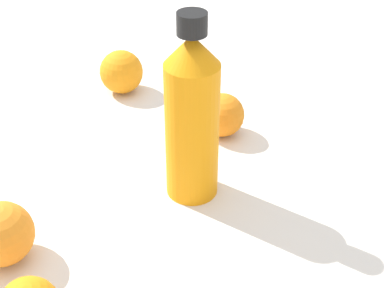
{
  "coord_description": "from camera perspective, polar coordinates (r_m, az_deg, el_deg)",
  "views": [
    {
      "loc": [
        0.03,
        -0.63,
        0.51
      ],
      "look_at": [
        -0.02,
        -0.02,
        0.08
      ],
      "focal_mm": 51.62,
      "sensor_mm": 36.0,
      "label": 1
    }
  ],
  "objects": [
    {
      "name": "ground_plane",
      "position": [
        0.81,
        1.44,
        -3.95
      ],
      "size": [
        2.4,
        2.4,
        0.0
      ],
      "primitive_type": "plane",
      "color": "silver"
    },
    {
      "name": "water_bottle",
      "position": [
        0.73,
        0.0,
        2.84
      ],
      "size": [
        0.07,
        0.07,
        0.27
      ],
      "rotation": [
        0.0,
        0.0,
        6.09
      ],
      "color": "orange",
      "rests_on": "ground_plane"
    },
    {
      "name": "orange_0",
      "position": [
        0.9,
        3.18,
        3.01
      ],
      "size": [
        0.07,
        0.07,
        0.07
      ],
      "primitive_type": "sphere",
      "color": "orange",
      "rests_on": "ground_plane"
    },
    {
      "name": "orange_2",
      "position": [
        1.03,
        -7.31,
        7.41
      ],
      "size": [
        0.08,
        0.08,
        0.08
      ],
      "primitive_type": "sphere",
      "color": "orange",
      "rests_on": "ground_plane"
    },
    {
      "name": "orange_3",
      "position": [
        0.71,
        -19.11,
        -8.76
      ],
      "size": [
        0.08,
        0.08,
        0.08
      ],
      "primitive_type": "sphere",
      "color": "orange",
      "rests_on": "ground_plane"
    }
  ]
}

